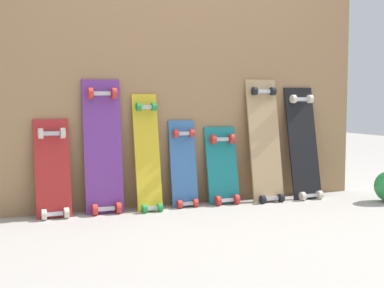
{
  "coord_description": "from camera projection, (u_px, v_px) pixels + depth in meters",
  "views": [
    {
      "loc": [
        -1.27,
        -3.23,
        0.71
      ],
      "look_at": [
        0.0,
        -0.07,
        0.42
      ],
      "focal_mm": 48.58,
      "sensor_mm": 36.0,
      "label": 1
    }
  ],
  "objects": [
    {
      "name": "skateboard_red",
      "position": [
        53.0,
        174.0,
        3.14
      ],
      "size": [
        0.21,
        0.18,
        0.66
      ],
      "color": "#B22626",
      "rests_on": "ground"
    },
    {
      "name": "plywood_wall_panel",
      "position": [
        184.0,
        76.0,
        3.51
      ],
      "size": [
        2.67,
        0.04,
        1.74
      ],
      "primitive_type": "cube",
      "color": "#99724C",
      "rests_on": "ground"
    },
    {
      "name": "skateboard_natural",
      "position": [
        265.0,
        145.0,
        3.65
      ],
      "size": [
        0.24,
        0.22,
        0.92
      ],
      "color": "tan",
      "rests_on": "ground"
    },
    {
      "name": "skateboard_yellow",
      "position": [
        148.0,
        158.0,
        3.34
      ],
      "size": [
        0.16,
        0.21,
        0.82
      ],
      "color": "gold",
      "rests_on": "ground"
    },
    {
      "name": "skateboard_black",
      "position": [
        304.0,
        147.0,
        3.76
      ],
      "size": [
        0.23,
        0.24,
        0.87
      ],
      "color": "black",
      "rests_on": "ground"
    },
    {
      "name": "ground_plane",
      "position": [
        188.0,
        205.0,
        3.52
      ],
      "size": [
        12.0,
        12.0,
        0.0
      ],
      "primitive_type": "plane",
      "color": "#9E9991"
    },
    {
      "name": "skateboard_blue",
      "position": [
        184.0,
        169.0,
        3.47
      ],
      "size": [
        0.18,
        0.16,
        0.64
      ],
      "color": "#386BAD",
      "rests_on": "ground"
    },
    {
      "name": "skateboard_teal",
      "position": [
        223.0,
        170.0,
        3.56
      ],
      "size": [
        0.23,
        0.18,
        0.59
      ],
      "color": "#197A7F",
      "rests_on": "ground"
    },
    {
      "name": "skateboard_purple",
      "position": [
        103.0,
        151.0,
        3.26
      ],
      "size": [
        0.24,
        0.17,
        0.9
      ],
      "color": "#6B338C",
      "rests_on": "ground"
    }
  ]
}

